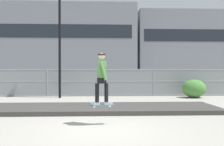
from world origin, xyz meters
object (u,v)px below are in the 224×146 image
object	(u,v)px
skater	(102,76)
parked_car_near	(55,82)
street_lamp	(60,30)
parked_car_far	(185,81)
parked_car_mid	(119,82)
shrub_left	(194,89)
skateboard	(102,105)

from	to	relation	value
skater	parked_car_near	size ratio (longest dim) A/B	0.37
skater	parked_car_near	distance (m)	13.23
skater	street_lamp	bearing A→B (deg)	108.60
skater	parked_car_far	world-z (taller)	skater
parked_car_mid	parked_car_far	distance (m)	5.60
parked_car_far	shrub_left	distance (m)	4.98
street_lamp	parked_car_mid	world-z (taller)	street_lamp
street_lamp	parked_car_mid	distance (m)	6.95
skater	street_lamp	distance (m)	8.85
street_lamp	parked_car_mid	bearing A→B (deg)	46.33
parked_car_near	shrub_left	world-z (taller)	parked_car_near
parked_car_mid	parked_car_far	xyz separation A→B (m)	(5.59, 0.27, 0.00)
skater	street_lamp	size ratio (longest dim) A/B	0.24
parked_car_near	parked_car_far	size ratio (longest dim) A/B	1.01
street_lamp	parked_car_far	size ratio (longest dim) A/B	1.55
skater	parked_car_far	distance (m)	14.45
skater	parked_car_mid	size ratio (longest dim) A/B	0.37
skateboard	skater	world-z (taller)	skater
parked_car_near	street_lamp	bearing A→B (deg)	-76.36
skateboard	shrub_left	bearing A→B (deg)	52.36
skateboard	shrub_left	size ratio (longest dim) A/B	0.54
street_lamp	skater	bearing A→B (deg)	-71.40
skater	shrub_left	xyz separation A→B (m)	(5.97, 7.74, -1.01)
skateboard	parked_car_far	bearing A→B (deg)	60.75
skater	parked_car_mid	world-z (taller)	skater
skateboard	skater	size ratio (longest dim) A/B	0.49
parked_car_far	shrub_left	size ratio (longest dim) A/B	2.95
parked_car_far	street_lamp	bearing A→B (deg)	-154.66
skateboard	parked_car_far	world-z (taller)	parked_car_far
skater	parked_car_far	size ratio (longest dim) A/B	0.37
skateboard	parked_car_far	size ratio (longest dim) A/B	0.18
parked_car_mid	parked_car_near	bearing A→B (deg)	176.57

